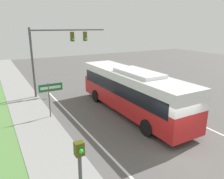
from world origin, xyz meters
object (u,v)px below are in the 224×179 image
(pedestrian_signal, at_px, (80,172))
(street_sign, at_px, (50,92))
(signal_gantry, at_px, (56,47))
(bus, at_px, (131,89))

(pedestrian_signal, xyz_separation_m, street_sign, (1.48, 9.60, -0.21))
(signal_gantry, xyz_separation_m, pedestrian_signal, (-3.63, -14.97, -2.47))
(bus, height_order, street_sign, bus)
(signal_gantry, xyz_separation_m, street_sign, (-2.15, -5.37, -2.68))
(street_sign, bearing_deg, signal_gantry, 68.19)
(bus, distance_m, pedestrian_signal, 10.39)
(signal_gantry, bearing_deg, street_sign, -111.81)
(signal_gantry, distance_m, pedestrian_signal, 15.60)
(pedestrian_signal, height_order, street_sign, pedestrian_signal)
(signal_gantry, relative_size, pedestrian_signal, 2.30)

